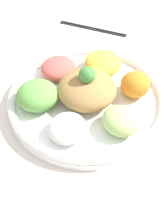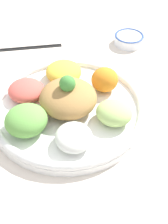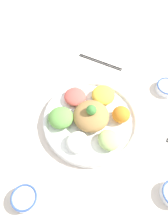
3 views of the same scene
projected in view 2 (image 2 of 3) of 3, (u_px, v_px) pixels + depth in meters
name	position (u px, v px, depth m)	size (l,w,h in m)	color
ground_plane	(66.00, 119.00, 0.80)	(2.40, 2.40, 0.00)	silver
salad_platter	(67.00, 105.00, 0.79)	(0.39, 0.39, 0.12)	white
sauce_bowl_dark	(129.00, 39.00, 1.04)	(0.10, 0.10, 0.03)	white
chopsticks_pair_far	(27.00, 47.00, 1.03)	(0.21, 0.12, 0.01)	black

